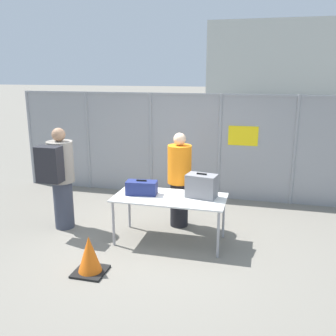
% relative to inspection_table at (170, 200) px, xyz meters
% --- Properties ---
extents(ground_plane, '(120.00, 120.00, 0.00)m').
position_rel_inspection_table_xyz_m(ground_plane, '(-0.26, -0.04, -0.69)').
color(ground_plane, slate).
extents(fence_section, '(7.54, 0.07, 2.21)m').
position_rel_inspection_table_xyz_m(fence_section, '(-0.25, 2.32, 0.46)').
color(fence_section, gray).
rests_on(fence_section, ground_plane).
extents(inspection_table, '(1.74, 0.83, 0.75)m').
position_rel_inspection_table_xyz_m(inspection_table, '(0.00, 0.00, 0.00)').
color(inspection_table, silver).
rests_on(inspection_table, ground_plane).
extents(suitcase_navy, '(0.51, 0.28, 0.24)m').
position_rel_inspection_table_xyz_m(suitcase_navy, '(-0.46, 0.01, 0.16)').
color(suitcase_navy, navy).
rests_on(suitcase_navy, inspection_table).
extents(suitcase_grey, '(0.50, 0.35, 0.39)m').
position_rel_inspection_table_xyz_m(suitcase_grey, '(0.48, 0.11, 0.24)').
color(suitcase_grey, slate).
rests_on(suitcase_grey, inspection_table).
extents(traveler_hooded, '(0.43, 0.67, 1.75)m').
position_rel_inspection_table_xyz_m(traveler_hooded, '(-1.91, 0.02, 0.27)').
color(traveler_hooded, '#383D4C').
rests_on(traveler_hooded, ground_plane).
extents(security_worker_near, '(0.41, 0.41, 1.65)m').
position_rel_inspection_table_xyz_m(security_worker_near, '(0.00, 0.66, 0.16)').
color(security_worker_near, black).
rests_on(security_worker_near, ground_plane).
extents(utility_trailer, '(4.45, 2.29, 0.71)m').
position_rel_inspection_table_xyz_m(utility_trailer, '(1.58, 3.69, -0.27)').
color(utility_trailer, '#B2B2B7').
rests_on(utility_trailer, ground_plane).
extents(distant_hangar, '(12.42, 10.92, 6.65)m').
position_rel_inspection_table_xyz_m(distant_hangar, '(2.59, 32.26, 2.63)').
color(distant_hangar, '#B2B7B2').
rests_on(distant_hangar, ground_plane).
extents(traffic_cone, '(0.42, 0.42, 0.53)m').
position_rel_inspection_table_xyz_m(traffic_cone, '(-0.81, -1.21, -0.45)').
color(traffic_cone, black).
rests_on(traffic_cone, ground_plane).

